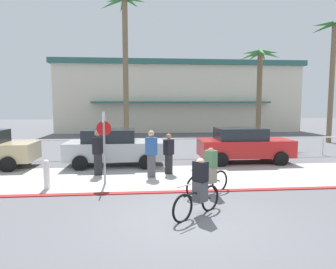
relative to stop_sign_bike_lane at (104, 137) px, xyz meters
The scene contains 17 objects.
ground_plane 7.18m from the stop_sign_bike_lane, 69.77° to the left, with size 80.00×80.00×0.00m, color #5B5B60.
sidewalk_strip 3.03m from the stop_sign_bike_lane, 17.30° to the left, with size 44.00×4.00×0.02m, color beige.
curb_paint 3.19m from the stop_sign_bike_lane, 27.32° to the right, with size 44.00×0.24×0.03m, color maroon.
building_backdrop 24.99m from the stop_sign_bike_lane, 77.80° to the left, with size 25.13×13.03×7.15m.
rail_fence 5.66m from the stop_sign_bike_lane, 64.45° to the left, with size 22.53×0.08×1.04m.
stop_sign_bike_lane is the anchor object (origin of this frame).
bollard_1 2.25m from the stop_sign_bike_lane, 163.73° to the right, with size 0.20×0.20×1.00m.
palm_tree_1 11.35m from the stop_sign_bike_lane, 88.55° to the left, with size 3.19×3.74×9.94m.
palm_tree_2 14.10m from the stop_sign_bike_lane, 45.91° to the left, with size 3.06×3.26×6.62m.
palm_tree_3 18.82m from the stop_sign_bike_lane, 34.13° to the left, with size 3.20×3.05×8.76m.
car_silver_1 3.21m from the stop_sign_bike_lane, 89.10° to the left, with size 4.40×2.02×1.69m.
car_red_2 7.12m from the stop_sign_bike_lane, 28.15° to the left, with size 4.40×2.02×1.69m.
cyclist_black_0 4.40m from the stop_sign_bike_lane, 49.92° to the right, with size 1.43×1.22×1.50m.
cyclist_teal_1 3.88m from the stop_sign_bike_lane, 23.75° to the right, with size 1.56×1.04×1.50m.
pedestrian_0 1.63m from the stop_sign_bike_lane, 107.54° to the left, with size 0.42×0.47×1.80m.
pedestrian_1 2.04m from the stop_sign_bike_lane, 25.19° to the left, with size 0.48×0.43×1.83m.
pedestrian_2 2.88m from the stop_sign_bike_lane, 28.40° to the left, with size 0.46×0.47×1.65m.
Camera 1 is at (-1.11, -7.16, 2.84)m, focal length 32.00 mm.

